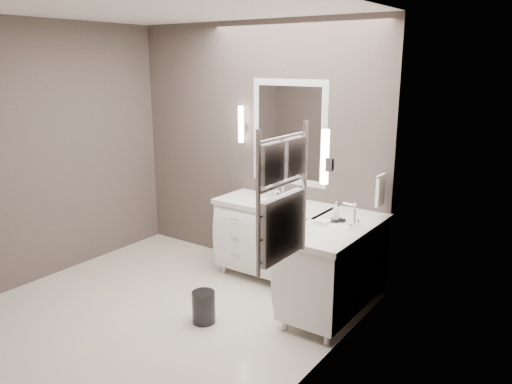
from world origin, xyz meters
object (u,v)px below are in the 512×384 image
Objects in this scene: vanity_right at (335,263)px; waste_bin at (204,307)px; vanity_back at (274,235)px; towel_ladder at (282,204)px.

vanity_right is 1.26m from waste_bin.
waste_bin is (-0.87, -0.84, -0.34)m from vanity_right.
vanity_back and vanity_right have the same top height.
vanity_back is 1.38× the size of towel_ladder.
waste_bin is at bearing -89.74° from vanity_back.
vanity_right is 1.60m from towel_ladder.
vanity_back reaches higher than waste_bin.
waste_bin is at bearing -135.98° from vanity_right.
towel_ladder is at bearing -55.90° from vanity_back.
towel_ladder is (0.23, -1.30, 0.91)m from vanity_right.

